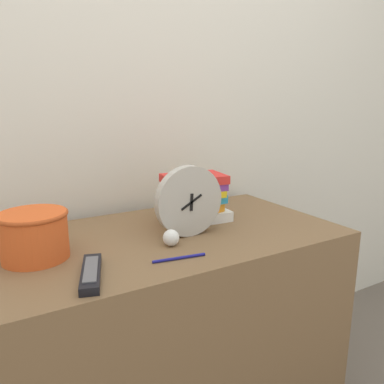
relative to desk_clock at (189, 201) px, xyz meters
The scene contains 8 objects.
wall_back 0.54m from the desk_clock, 103.78° to the left, with size 6.00×0.04×2.40m.
desk 0.50m from the desk_clock, 154.89° to the left, with size 1.18×0.59×0.76m.
desk_clock is the anchor object (origin of this frame).
book_stack 0.16m from the desk_clock, 54.47° to the left, with size 0.24×0.19×0.16m.
basket 0.44m from the desk_clock, behind, with size 0.18×0.18×0.13m.
tv_remote 0.38m from the desk_clock, 158.39° to the right, with size 0.10×0.19×0.02m.
crumpled_paper_ball 0.13m from the desk_clock, 150.63° to the right, with size 0.05×0.05×0.05m.
pen 0.21m from the desk_clock, 127.68° to the right, with size 0.14×0.03×0.01m.
Camera 1 is at (-0.44, -0.71, 1.16)m, focal length 35.00 mm.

